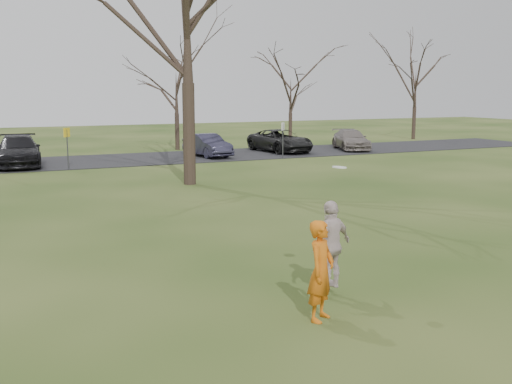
# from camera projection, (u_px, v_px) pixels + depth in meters

# --- Properties ---
(ground) EXTENTS (120.00, 120.00, 0.00)m
(ground) POSITION_uv_depth(u_px,v_px,m) (347.00, 305.00, 11.09)
(ground) COLOR #1E380F
(ground) RESTS_ON ground
(parking_strip) EXTENTS (62.00, 6.50, 0.04)m
(parking_strip) POSITION_uv_depth(u_px,v_px,m) (98.00, 161.00, 33.47)
(parking_strip) COLOR black
(parking_strip) RESTS_ON ground
(player_defender) EXTENTS (0.76, 0.72, 1.75)m
(player_defender) POSITION_uv_depth(u_px,v_px,m) (321.00, 271.00, 10.24)
(player_defender) COLOR #CC6010
(player_defender) RESTS_ON ground
(car_3) EXTENTS (2.53, 5.47, 1.55)m
(car_3) POSITION_uv_depth(u_px,v_px,m) (18.00, 151.00, 31.10)
(car_3) COLOR black
(car_3) RESTS_ON parking_strip
(car_5) EXTENTS (1.91, 4.17, 1.32)m
(car_5) POSITION_uv_depth(u_px,v_px,m) (207.00, 145.00, 35.52)
(car_5) COLOR #2A293D
(car_5) RESTS_ON parking_strip
(car_6) EXTENTS (2.85, 5.27, 1.40)m
(car_6) POSITION_uv_depth(u_px,v_px,m) (280.00, 141.00, 38.22)
(car_6) COLOR black
(car_6) RESTS_ON parking_strip
(car_7) EXTENTS (3.13, 4.78, 1.29)m
(car_7) POSITION_uv_depth(u_px,v_px,m) (351.00, 140.00, 39.64)
(car_7) COLOR gray
(car_7) RESTS_ON parking_strip
(catching_play) EXTENTS (1.08, 0.71, 2.35)m
(catching_play) POSITION_uv_depth(u_px,v_px,m) (331.00, 244.00, 11.42)
(catching_play) COLOR beige
(catching_play) RESTS_ON ground
(sign_yellow) EXTENTS (0.35, 0.35, 2.08)m
(sign_yellow) POSITION_uv_depth(u_px,v_px,m) (67.00, 141.00, 29.72)
(sign_yellow) COLOR #47474C
(sign_yellow) RESTS_ON ground
(sign_white) EXTENTS (0.35, 0.35, 2.08)m
(sign_white) POSITION_uv_depth(u_px,v_px,m) (283.00, 133.00, 34.67)
(sign_white) COLOR #47474C
(sign_white) RESTS_ON ground
(big_tree) EXTENTS (9.00, 9.00, 14.00)m
(big_tree) POSITION_uv_depth(u_px,v_px,m) (187.00, 12.00, 24.17)
(big_tree) COLOR #352821
(big_tree) RESTS_ON ground
(small_tree_row) EXTENTS (55.00, 5.90, 8.50)m
(small_tree_row) POSITION_uv_depth(u_px,v_px,m) (150.00, 90.00, 39.16)
(small_tree_row) COLOR #352821
(small_tree_row) RESTS_ON ground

